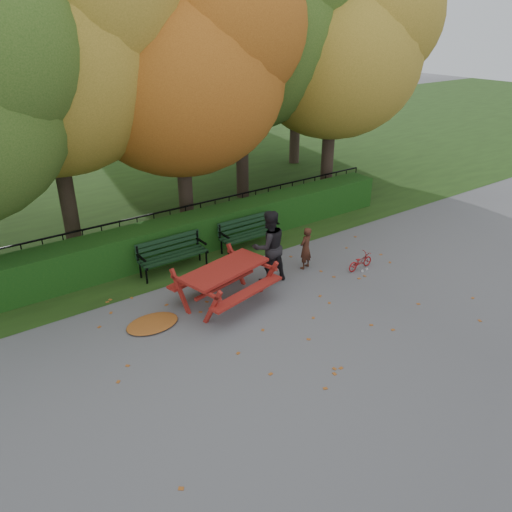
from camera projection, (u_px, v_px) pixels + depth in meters
ground at (304, 317)px, 10.95m from camera, size 90.00×90.00×0.00m
grass_strip at (89, 171)px, 21.18m from camera, size 90.00×90.00×0.00m
building_right at (123, 15)px, 33.01m from camera, size 9.00×6.00×12.00m
hedge at (200, 231)px, 14.02m from camera, size 13.00×0.90×1.00m
iron_fence at (186, 221)px, 14.59m from camera, size 14.00×0.04×1.02m
tree_b at (58, 41)px, 12.24m from camera, size 6.72×6.40×8.79m
tree_c at (192, 62)px, 13.64m from camera, size 6.30×6.00×8.00m
tree_d at (255, 15)px, 15.67m from camera, size 7.14×6.80×9.58m
tree_e at (347, 45)px, 16.38m from camera, size 6.09×5.80×8.16m
tree_g at (308, 32)px, 20.13m from camera, size 6.30×6.00×8.55m
bench_left at (172, 252)px, 12.74m from camera, size 1.80×0.57×0.88m
bench_right at (248, 231)px, 14.00m from camera, size 1.80×0.57×0.88m
picnic_table at (225, 276)px, 11.23m from camera, size 2.37×2.07×1.00m
leaf_pile at (152, 323)px, 10.65m from camera, size 1.36×1.17×0.08m
leaf_scatter at (295, 311)px, 11.16m from camera, size 9.00×5.70×0.01m
child at (306, 248)px, 12.85m from camera, size 0.47×0.37×1.13m
adult at (269, 246)px, 12.10m from camera, size 0.98×0.81×1.83m
bicycle at (360, 261)px, 12.93m from camera, size 0.84×0.32×0.44m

